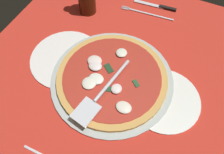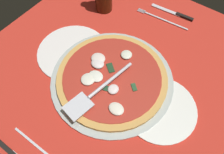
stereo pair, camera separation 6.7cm
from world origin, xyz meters
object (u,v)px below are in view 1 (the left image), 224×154
(pizza_server, at_px, (101,93))
(dinner_plate_left, at_px, (164,100))
(pizza, at_px, (111,77))
(place_setting_near, at_px, (153,11))
(dinner_plate_right, at_px, (67,59))

(pizza_server, bearing_deg, dinner_plate_left, 124.62)
(pizza, bearing_deg, place_setting_near, -92.39)
(dinner_plate_left, xyz_separation_m, place_setting_near, (0.16, -0.35, -0.00))
(pizza_server, distance_m, place_setting_near, 0.43)
(pizza_server, height_order, place_setting_near, pizza_server)
(pizza, bearing_deg, dinner_plate_left, -178.60)
(dinner_plate_right, bearing_deg, dinner_plate_left, 178.77)
(pizza, height_order, pizza_server, pizza_server)
(pizza_server, bearing_deg, pizza, -167.39)
(dinner_plate_right, xyz_separation_m, pizza_server, (-0.17, 0.08, 0.04))
(dinner_plate_right, height_order, pizza, pizza)
(dinner_plate_right, distance_m, place_setting_near, 0.39)
(dinner_plate_right, height_order, place_setting_near, place_setting_near)
(dinner_plate_right, bearing_deg, pizza, 176.11)
(dinner_plate_left, distance_m, pizza_server, 0.19)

